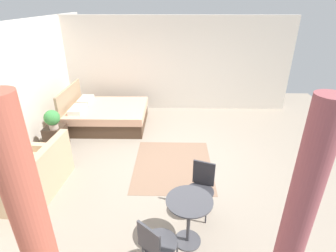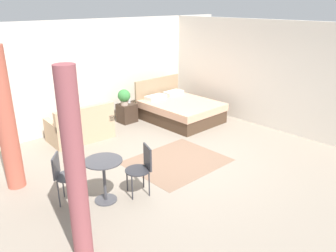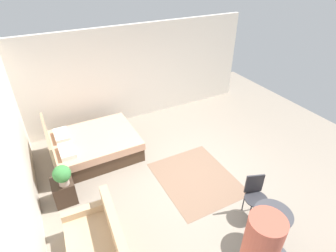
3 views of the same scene
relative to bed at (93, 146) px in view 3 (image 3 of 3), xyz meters
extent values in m
cube|color=gray|center=(-1.80, -1.91, -0.31)|extent=(9.35, 9.74, 0.02)
cube|color=silver|center=(-1.80, 1.46, 1.08)|extent=(9.35, 0.12, 2.75)
cube|color=silver|center=(1.37, -1.91, 1.08)|extent=(0.12, 6.74, 2.75)
cube|color=#7F604C|center=(-1.91, -1.83, -0.29)|extent=(1.92, 1.60, 0.01)
cube|color=#473323|center=(0.00, -0.07, -0.12)|extent=(1.62, 1.96, 0.35)
cube|color=tan|center=(0.00, -0.07, 0.15)|extent=(1.66, 2.00, 0.19)
cube|color=#997F60|center=(-0.01, 0.93, 0.24)|extent=(1.66, 0.07, 1.07)
cube|color=white|center=(-0.36, 0.62, 0.30)|extent=(0.58, 0.32, 0.12)
cube|color=white|center=(0.35, 0.62, 0.30)|extent=(0.58, 0.32, 0.12)
cube|color=tan|center=(-2.76, 0.66, -0.08)|extent=(1.50, 0.94, 0.43)
cube|color=tan|center=(-2.78, 0.31, 0.37)|extent=(1.45, 0.24, 0.46)
cube|color=tan|center=(-2.10, 0.62, 0.21)|extent=(0.20, 0.86, 0.14)
cube|color=#38281E|center=(-1.18, 0.89, -0.04)|extent=(0.46, 0.42, 0.52)
cylinder|color=tan|center=(-1.28, 0.85, 0.28)|extent=(0.19, 0.19, 0.12)
sphere|color=#387F3D|center=(-1.28, 0.85, 0.49)|extent=(0.34, 0.34, 0.34)
cylinder|color=silver|center=(-1.06, 0.94, 0.33)|extent=(0.08, 0.08, 0.21)
cylinder|color=#3F3F44|center=(-3.81, -2.06, -0.29)|extent=(0.38, 0.38, 0.02)
cylinder|color=#3F3F44|center=(-3.81, -2.06, 0.07)|extent=(0.05, 0.05, 0.73)
cylinder|color=#3F3F44|center=(-3.81, -2.06, 0.45)|extent=(0.63, 0.63, 0.02)
cylinder|color=#2D2D33|center=(-3.36, -2.06, -0.07)|extent=(0.02, 0.02, 0.44)
cylinder|color=#2D2D33|center=(-3.46, -2.35, -0.07)|extent=(0.02, 0.02, 0.44)
cylinder|color=#2D2D33|center=(-3.07, -2.16, -0.07)|extent=(0.02, 0.02, 0.44)
cylinder|color=#2D2D33|center=(-3.18, -2.45, -0.07)|extent=(0.02, 0.02, 0.44)
cylinder|color=#2D2D33|center=(-3.27, -2.25, 0.16)|extent=(0.56, 0.56, 0.02)
cube|color=#2D2D33|center=(-3.09, -2.32, 0.37)|extent=(0.15, 0.34, 0.41)
camera|label=1|loc=(-6.48, -1.84, 2.83)|focal=28.00mm
camera|label=2|loc=(-6.35, -6.33, 2.87)|focal=35.72mm
camera|label=3|loc=(-5.58, 0.81, 4.02)|focal=28.78mm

